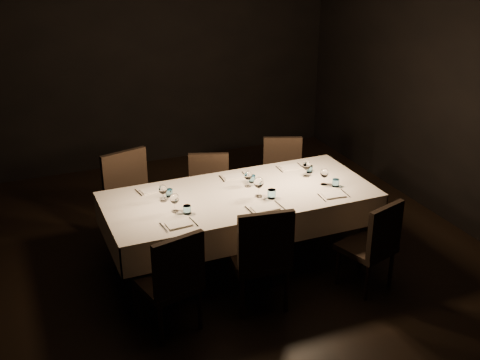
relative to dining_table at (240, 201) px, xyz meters
name	(u,v)px	position (x,y,z in m)	size (l,w,h in m)	color
room	(240,118)	(0.00, 0.00, 0.81)	(5.01, 6.01, 3.01)	black
dining_table	(240,201)	(0.00, 0.00, 0.00)	(2.52, 1.12, 0.76)	black
chair_near_left	(173,278)	(-0.89, -0.76, -0.18)	(0.53, 0.53, 0.92)	black
place_setting_near_left	(179,209)	(-0.66, -0.22, 0.14)	(0.31, 0.40, 0.17)	silver
chair_near_center	(261,254)	(-0.11, -0.73, -0.15)	(0.53, 0.53, 0.98)	black
place_setting_near_center	(264,193)	(0.14, -0.22, 0.15)	(0.35, 0.41, 0.19)	silver
chair_near_right	(374,242)	(0.93, -0.85, -0.20)	(0.53, 0.53, 0.88)	black
place_setting_near_right	(330,182)	(0.83, -0.22, 0.14)	(0.30, 0.39, 0.17)	silver
chair_far_left	(132,198)	(-0.86, 0.75, -0.14)	(0.59, 0.59, 1.01)	black
place_setting_far_left	(161,191)	(-0.70, 0.22, 0.14)	(0.30, 0.39, 0.16)	silver
chair_far_center	(209,191)	(-0.05, 0.72, -0.20)	(0.54, 0.54, 0.87)	black
place_setting_far_center	(244,177)	(0.14, 0.22, 0.14)	(0.29, 0.39, 0.16)	silver
chair_far_right	(283,174)	(0.86, 0.82, -0.19)	(0.56, 0.56, 0.89)	black
place_setting_far_right	(302,167)	(0.77, 0.22, 0.14)	(0.29, 0.39, 0.16)	silver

